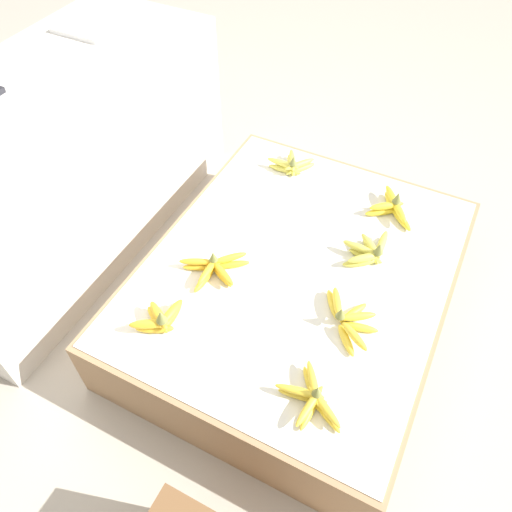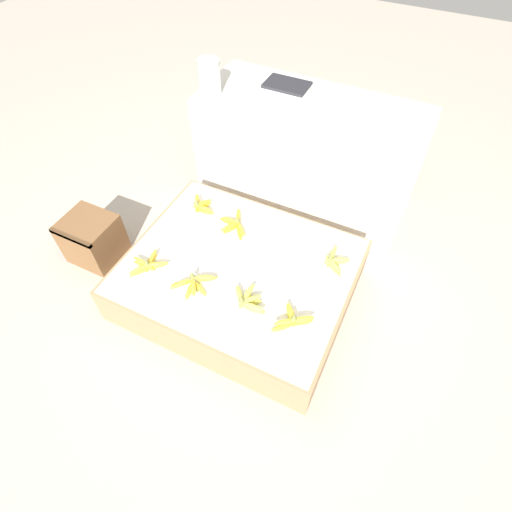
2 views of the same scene
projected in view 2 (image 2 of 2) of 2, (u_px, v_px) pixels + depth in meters
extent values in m
plane|color=#A89E8E|center=(240.00, 293.00, 2.36)|extent=(10.00, 10.00, 0.00)
cube|color=#997551|center=(240.00, 280.00, 2.26)|extent=(1.21, 0.99, 0.26)
cube|color=silver|center=(239.00, 265.00, 2.15)|extent=(1.17, 0.96, 0.00)
cube|color=beige|center=(307.00, 151.00, 2.66)|extent=(1.41, 0.60, 0.69)
cube|color=brown|center=(93.00, 239.00, 2.43)|extent=(0.30, 0.27, 0.29)
cube|color=#4E3520|center=(70.00, 238.00, 2.25)|extent=(0.30, 0.02, 0.02)
ellipsoid|color=gold|center=(155.00, 266.00, 2.13)|extent=(0.12, 0.11, 0.02)
ellipsoid|color=gold|center=(151.00, 263.00, 2.15)|extent=(0.05, 0.14, 0.02)
ellipsoid|color=gold|center=(144.00, 266.00, 2.13)|extent=(0.14, 0.03, 0.02)
ellipsoid|color=gold|center=(141.00, 271.00, 2.11)|extent=(0.09, 0.13, 0.02)
ellipsoid|color=gold|center=(155.00, 264.00, 2.11)|extent=(0.13, 0.10, 0.02)
ellipsoid|color=gold|center=(151.00, 259.00, 2.14)|extent=(0.05, 0.14, 0.02)
ellipsoid|color=gold|center=(143.00, 262.00, 2.12)|extent=(0.14, 0.04, 0.02)
ellipsoid|color=gold|center=(141.00, 268.00, 2.09)|extent=(0.09, 0.13, 0.02)
cone|color=olive|center=(146.00, 262.00, 2.08)|extent=(0.03, 0.03, 0.04)
ellipsoid|color=gold|center=(181.00, 283.00, 2.06)|extent=(0.10, 0.09, 0.03)
ellipsoid|color=gold|center=(189.00, 291.00, 2.03)|extent=(0.05, 0.12, 0.03)
ellipsoid|color=gold|center=(200.00, 289.00, 2.04)|extent=(0.11, 0.07, 0.03)
ellipsoid|color=gold|center=(207.00, 279.00, 2.08)|extent=(0.11, 0.09, 0.03)
ellipsoid|color=gold|center=(180.00, 284.00, 2.03)|extent=(0.08, 0.11, 0.03)
ellipsoid|color=gold|center=(193.00, 287.00, 2.01)|extent=(0.09, 0.11, 0.03)
ellipsoid|color=gold|center=(205.00, 278.00, 2.05)|extent=(0.11, 0.07, 0.03)
cone|color=olive|center=(192.00, 274.00, 2.03)|extent=(0.03, 0.03, 0.04)
ellipsoid|color=gold|center=(254.00, 309.00, 1.96)|extent=(0.12, 0.03, 0.03)
ellipsoid|color=gold|center=(250.00, 303.00, 1.98)|extent=(0.11, 0.10, 0.03)
ellipsoid|color=gold|center=(246.00, 300.00, 2.00)|extent=(0.03, 0.12, 0.03)
ellipsoid|color=gold|center=(240.00, 296.00, 2.01)|extent=(0.09, 0.11, 0.03)
ellipsoid|color=gold|center=(253.00, 307.00, 1.94)|extent=(0.12, 0.03, 0.03)
ellipsoid|color=gold|center=(250.00, 300.00, 1.96)|extent=(0.10, 0.11, 0.03)
ellipsoid|color=gold|center=(248.00, 293.00, 1.99)|extent=(0.03, 0.12, 0.03)
ellipsoid|color=gold|center=(239.00, 295.00, 1.98)|extent=(0.10, 0.11, 0.03)
cone|color=olive|center=(241.00, 299.00, 1.93)|extent=(0.03, 0.03, 0.04)
ellipsoid|color=yellow|center=(300.00, 322.00, 1.91)|extent=(0.12, 0.10, 0.03)
ellipsoid|color=yellow|center=(290.00, 315.00, 1.94)|extent=(0.10, 0.12, 0.03)
ellipsoid|color=yellow|center=(284.00, 327.00, 1.90)|extent=(0.11, 0.12, 0.03)
ellipsoid|color=yellow|center=(301.00, 319.00, 1.89)|extent=(0.12, 0.10, 0.03)
ellipsoid|color=yellow|center=(291.00, 314.00, 1.91)|extent=(0.10, 0.12, 0.03)
ellipsoid|color=yellow|center=(287.00, 322.00, 1.88)|extent=(0.12, 0.10, 0.03)
cone|color=olive|center=(294.00, 317.00, 1.86)|extent=(0.03, 0.03, 0.04)
ellipsoid|color=gold|center=(205.00, 211.00, 2.39)|extent=(0.12, 0.04, 0.03)
ellipsoid|color=gold|center=(203.00, 206.00, 2.42)|extent=(0.08, 0.12, 0.03)
ellipsoid|color=gold|center=(198.00, 206.00, 2.42)|extent=(0.08, 0.12, 0.03)
ellipsoid|color=gold|center=(202.00, 208.00, 2.37)|extent=(0.12, 0.03, 0.03)
ellipsoid|color=gold|center=(202.00, 204.00, 2.39)|extent=(0.09, 0.11, 0.03)
ellipsoid|color=gold|center=(197.00, 201.00, 2.41)|extent=(0.09, 0.12, 0.03)
cone|color=olive|center=(196.00, 201.00, 2.35)|extent=(0.03, 0.03, 0.05)
ellipsoid|color=gold|center=(238.00, 220.00, 2.35)|extent=(0.08, 0.12, 0.02)
ellipsoid|color=gold|center=(228.00, 222.00, 2.34)|extent=(0.12, 0.03, 0.02)
ellipsoid|color=gold|center=(231.00, 229.00, 2.31)|extent=(0.08, 0.12, 0.02)
ellipsoid|color=gold|center=(239.00, 233.00, 2.28)|extent=(0.09, 0.11, 0.02)
ellipsoid|color=gold|center=(238.00, 216.00, 2.34)|extent=(0.07, 0.12, 0.02)
ellipsoid|color=gold|center=(231.00, 220.00, 2.32)|extent=(0.12, 0.03, 0.02)
ellipsoid|color=gold|center=(229.00, 227.00, 2.28)|extent=(0.08, 0.12, 0.02)
ellipsoid|color=gold|center=(241.00, 229.00, 2.27)|extent=(0.10, 0.10, 0.02)
cone|color=olive|center=(237.00, 219.00, 2.28)|extent=(0.03, 0.03, 0.04)
ellipsoid|color=gold|center=(333.00, 268.00, 2.12)|extent=(0.13, 0.10, 0.02)
ellipsoid|color=gold|center=(336.00, 262.00, 2.15)|extent=(0.13, 0.09, 0.02)
ellipsoid|color=gold|center=(331.00, 258.00, 2.16)|extent=(0.04, 0.14, 0.02)
ellipsoid|color=gold|center=(334.00, 264.00, 2.11)|extent=(0.13, 0.10, 0.02)
ellipsoid|color=gold|center=(338.00, 260.00, 2.13)|extent=(0.13, 0.09, 0.02)
ellipsoid|color=gold|center=(333.00, 254.00, 2.15)|extent=(0.03, 0.14, 0.02)
cone|color=olive|center=(331.00, 256.00, 2.10)|extent=(0.03, 0.03, 0.04)
cylinder|color=silver|center=(210.00, 79.00, 2.40)|extent=(0.13, 0.13, 0.18)
cylinder|color=#B7B2A8|center=(208.00, 62.00, 2.32)|extent=(0.14, 0.14, 0.02)
cube|color=white|center=(388.00, 113.00, 2.31)|extent=(0.26, 0.22, 0.02)
cube|color=#232328|center=(287.00, 85.00, 2.52)|extent=(0.28, 0.19, 0.02)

